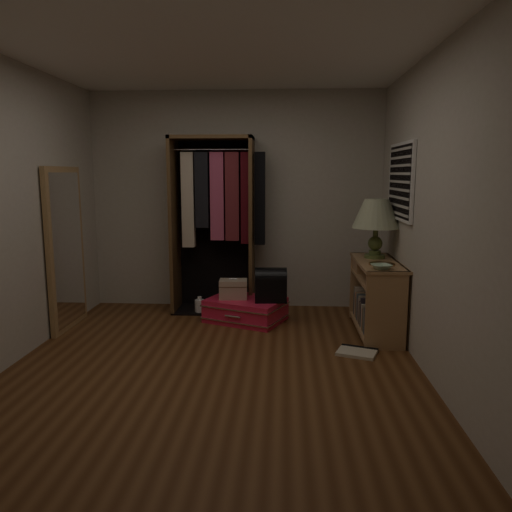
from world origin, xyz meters
name	(u,v)px	position (x,y,z in m)	size (l,w,h in m)	color
ground	(215,365)	(0.00, 0.00, 0.00)	(4.00, 4.00, 0.00)	#563118
room_walls	(222,190)	(0.08, 0.04, 1.50)	(3.52, 4.02, 2.60)	#BCB5A7
console_bookshelf	(375,294)	(1.53, 1.04, 0.39)	(0.42, 1.12, 0.75)	#A3784F
open_wardrobe	(218,210)	(-0.19, 1.77, 1.21)	(1.09, 0.50, 2.05)	brown
floor_mirror	(66,249)	(-1.70, 1.00, 0.85)	(0.06, 0.80, 1.70)	#AB8453
pink_suitcase	(246,310)	(0.16, 1.33, 0.13)	(0.99, 0.87, 0.25)	#E41B43
train_case	(233,289)	(0.02, 1.36, 0.36)	(0.32, 0.23, 0.23)	tan
black_bag	(271,284)	(0.44, 1.25, 0.44)	(0.35, 0.24, 0.37)	black
table_lamp	(376,215)	(1.54, 1.20, 1.20)	(0.56, 0.56, 0.62)	#485B2C
brass_tray	(382,264)	(1.54, 0.80, 0.76)	(0.25, 0.25, 0.01)	#B17D44
ceramic_bowl	(381,267)	(1.49, 0.57, 0.77)	(0.19, 0.19, 0.05)	#ADD0AF
white_jug	(200,306)	(-0.40, 1.60, 0.09)	(0.13, 0.13, 0.20)	white
floor_book	(357,351)	(1.27, 0.37, 0.01)	(0.42, 0.37, 0.03)	beige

